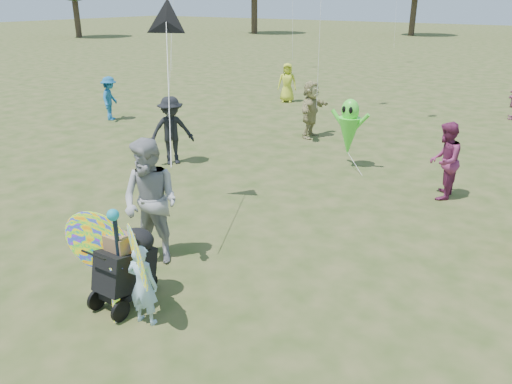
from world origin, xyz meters
TOP-DOWN VIEW (x-y plane):
  - ground at (0.00, 0.00)m, footprint 160.00×160.00m
  - child_girl at (-0.32, -0.93)m, footprint 0.47×0.36m
  - adult_man at (-1.44, 0.35)m, footprint 1.08×0.89m
  - grey_bag at (-1.68, -0.13)m, footprint 0.49×0.40m
  - crowd_b at (-4.69, 4.28)m, footprint 1.18×1.29m
  - crowd_d at (-3.00, 8.58)m, footprint 0.62×1.63m
  - crowd_e at (1.69, 5.79)m, footprint 0.70×0.86m
  - crowd_g at (-6.42, 12.90)m, footprint 0.90×0.77m
  - crowd_i at (-9.87, 6.71)m, footprint 0.97×1.12m
  - jogging_stroller at (-0.86, -0.71)m, footprint 0.54×1.06m
  - butterfly_kite at (-0.72, -0.99)m, footprint 1.74×0.75m
  - delta_kite_rig at (-2.64, 2.21)m, footprint 2.08×2.10m
  - alien_kite at (-0.85, 6.56)m, footprint 1.12×0.69m

SIDE VIEW (x-z plane):
  - ground at x=0.00m, z-range 0.00..0.00m
  - grey_bag at x=-1.68m, z-range 0.00..0.16m
  - child_girl at x=-0.32m, z-range 0.00..1.14m
  - jogging_stroller at x=-0.86m, z-range 0.07..1.16m
  - crowd_i at x=-9.87m, z-range 0.00..1.50m
  - butterfly_kite at x=-0.72m, z-range -0.10..1.65m
  - crowd_g at x=-6.42m, z-range 0.00..1.56m
  - crowd_e at x=1.69m, z-range 0.00..1.66m
  - crowd_d at x=-3.00m, z-range 0.00..1.72m
  - crowd_b at x=-4.69m, z-range 0.00..1.74m
  - alien_kite at x=-0.85m, z-range 0.10..1.84m
  - adult_man at x=-1.44m, z-range 0.00..2.05m
  - delta_kite_rig at x=-2.64m, z-range 2.42..4.82m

